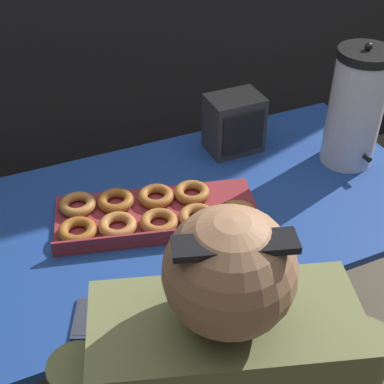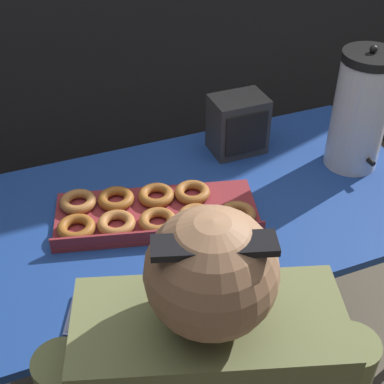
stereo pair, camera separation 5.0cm
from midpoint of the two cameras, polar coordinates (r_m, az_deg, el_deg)
The scene contains 6 objects.
ground_plane at distance 2.24m, azimuth 0.56°, elevation -15.53°, with size 12.00×12.00×0.00m, color brown.
folding_table at distance 1.75m, azimuth 0.69°, elevation -2.23°, with size 1.47×0.82×0.71m.
donut_box at distance 1.65m, azimuth -5.14°, elevation -2.25°, with size 0.67×0.41×0.05m.
coffee_urn at distance 1.89m, azimuth 16.32°, elevation 8.57°, with size 0.19×0.21×0.44m.
cell_phone at distance 1.41m, azimuth -12.09°, elevation -13.03°, with size 0.11×0.15×0.01m.
space_heater at distance 1.93m, azimuth 3.77°, elevation 7.29°, with size 0.19×0.14×0.21m.
Camera 1 is at (-0.58, -1.21, 1.80)m, focal length 50.00 mm.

